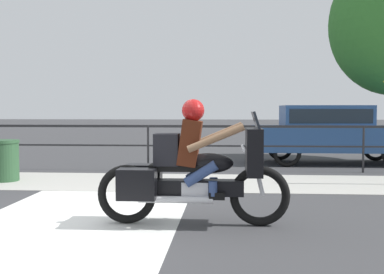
{
  "coord_description": "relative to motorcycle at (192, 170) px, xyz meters",
  "views": [
    {
      "loc": [
        1.89,
        -6.27,
        1.5
      ],
      "look_at": [
        1.36,
        1.11,
        1.06
      ],
      "focal_mm": 45.0,
      "sensor_mm": 36.0,
      "label": 1
    }
  ],
  "objects": [
    {
      "name": "ground_plane",
      "position": [
        -1.45,
        0.14,
        -0.72
      ],
      "size": [
        120.0,
        120.0,
        0.0
      ],
      "primitive_type": "plane",
      "color": "#38383A"
    },
    {
      "name": "sidewalk_band",
      "position": [
        -1.45,
        3.54,
        -0.71
      ],
      "size": [
        44.0,
        2.4,
        0.01
      ],
      "primitive_type": "cube",
      "color": "#A8A59E",
      "rests_on": "ground"
    },
    {
      "name": "crosswalk_band",
      "position": [
        -1.54,
        -0.06,
        -0.71
      ],
      "size": [
        2.74,
        6.0,
        0.01
      ],
      "primitive_type": "cube",
      "color": "silver",
      "rests_on": "ground"
    },
    {
      "name": "fence_railing",
      "position": [
        -1.45,
        5.36,
        0.16
      ],
      "size": [
        36.0,
        0.05,
        1.11
      ],
      "color": "#232326",
      "rests_on": "ground"
    },
    {
      "name": "motorcycle",
      "position": [
        0.0,
        0.0,
        0.0
      ],
      "size": [
        2.5,
        0.76,
        1.63
      ],
      "rotation": [
        0.0,
        0.0,
        -0.0
      ],
      "color": "black",
      "rests_on": "ground"
    },
    {
      "name": "parked_car",
      "position": [
        3.27,
        7.14,
        0.2
      ],
      "size": [
        4.39,
        1.8,
        1.59
      ],
      "rotation": [
        0.0,
        0.0,
        -0.03
      ],
      "color": "#284C84",
      "rests_on": "ground"
    },
    {
      "name": "trash_bin",
      "position": [
        -4.12,
        3.43,
        -0.29
      ],
      "size": [
        0.6,
        0.6,
        0.86
      ],
      "color": "#284C2D",
      "rests_on": "ground"
    }
  ]
}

